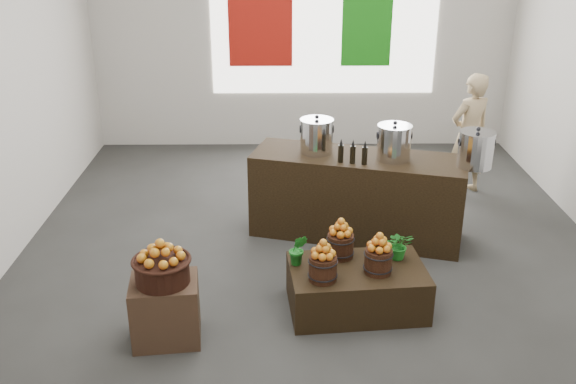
{
  "coord_description": "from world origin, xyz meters",
  "views": [
    {
      "loc": [
        -0.32,
        -5.72,
        3.18
      ],
      "look_at": [
        -0.26,
        -0.4,
        0.89
      ],
      "focal_mm": 40.0,
      "sensor_mm": 36.0,
      "label": 1
    }
  ],
  "objects_px": {
    "display_table": "(357,288)",
    "stock_pot_center": "(394,143)",
    "counter": "(357,196)",
    "wicker_basket": "(162,271)",
    "stock_pot_left": "(317,137)",
    "crate": "(166,310)",
    "stock_pot_right": "(476,150)",
    "shopper": "(469,134)"
  },
  "relations": [
    {
      "from": "counter",
      "to": "stock_pot_right",
      "type": "relative_size",
      "value": 6.47
    },
    {
      "from": "counter",
      "to": "stock_pot_center",
      "type": "height_order",
      "value": "stock_pot_center"
    },
    {
      "from": "display_table",
      "to": "stock_pot_right",
      "type": "height_order",
      "value": "stock_pot_right"
    },
    {
      "from": "crate",
      "to": "counter",
      "type": "relative_size",
      "value": 0.24
    },
    {
      "from": "wicker_basket",
      "to": "shopper",
      "type": "distance_m",
      "value": 4.41
    },
    {
      "from": "stock_pot_right",
      "to": "wicker_basket",
      "type": "bearing_deg",
      "value": -151.54
    },
    {
      "from": "crate",
      "to": "wicker_basket",
      "type": "relative_size",
      "value": 1.25
    },
    {
      "from": "crate",
      "to": "stock_pot_center",
      "type": "xyz_separation_m",
      "value": [
        2.08,
        1.76,
        0.8
      ]
    },
    {
      "from": "stock_pot_right",
      "to": "crate",
      "type": "bearing_deg",
      "value": -151.54
    },
    {
      "from": "display_table",
      "to": "stock_pot_left",
      "type": "xyz_separation_m",
      "value": [
        -0.28,
        1.55,
        0.87
      ]
    },
    {
      "from": "wicker_basket",
      "to": "shopper",
      "type": "relative_size",
      "value": 0.28
    },
    {
      "from": "stock_pot_left",
      "to": "shopper",
      "type": "xyz_separation_m",
      "value": [
        1.91,
        1.04,
        -0.32
      ]
    },
    {
      "from": "counter",
      "to": "stock_pot_right",
      "type": "xyz_separation_m",
      "value": [
        1.11,
        -0.31,
        0.62
      ]
    },
    {
      "from": "display_table",
      "to": "stock_pot_right",
      "type": "relative_size",
      "value": 3.42
    },
    {
      "from": "wicker_basket",
      "to": "stock_pot_center",
      "type": "bearing_deg",
      "value": 40.28
    },
    {
      "from": "display_table",
      "to": "shopper",
      "type": "bearing_deg",
      "value": 52.56
    },
    {
      "from": "stock_pot_center",
      "to": "wicker_basket",
      "type": "bearing_deg",
      "value": -139.72
    },
    {
      "from": "display_table",
      "to": "stock_pot_center",
      "type": "height_order",
      "value": "stock_pot_center"
    },
    {
      "from": "shopper",
      "to": "stock_pot_center",
      "type": "bearing_deg",
      "value": 23.39
    },
    {
      "from": "counter",
      "to": "shopper",
      "type": "relative_size",
      "value": 1.47
    },
    {
      "from": "display_table",
      "to": "stock_pot_center",
      "type": "distance_m",
      "value": 1.67
    },
    {
      "from": "wicker_basket",
      "to": "stock_pot_right",
      "type": "xyz_separation_m",
      "value": [
        2.85,
        1.54,
        0.44
      ]
    },
    {
      "from": "wicker_basket",
      "to": "stock_pot_center",
      "type": "height_order",
      "value": "stock_pot_center"
    },
    {
      "from": "stock_pot_left",
      "to": "stock_pot_right",
      "type": "bearing_deg",
      "value": -15.67
    },
    {
      "from": "counter",
      "to": "wicker_basket",
      "type": "bearing_deg",
      "value": -117.5
    },
    {
      "from": "display_table",
      "to": "crate",
      "type": "bearing_deg",
      "value": -170.32
    },
    {
      "from": "stock_pot_right",
      "to": "shopper",
      "type": "xyz_separation_m",
      "value": [
        0.37,
        1.47,
        -0.32
      ]
    },
    {
      "from": "wicker_basket",
      "to": "stock_pot_right",
      "type": "distance_m",
      "value": 3.27
    },
    {
      "from": "shopper",
      "to": "stock_pot_right",
      "type": "bearing_deg",
      "value": 51.55
    },
    {
      "from": "stock_pot_left",
      "to": "stock_pot_center",
      "type": "distance_m",
      "value": 0.8
    },
    {
      "from": "display_table",
      "to": "counter",
      "type": "distance_m",
      "value": 1.46
    },
    {
      "from": "stock_pot_left",
      "to": "stock_pot_right",
      "type": "distance_m",
      "value": 1.6
    },
    {
      "from": "stock_pot_center",
      "to": "stock_pot_right",
      "type": "height_order",
      "value": "same"
    },
    {
      "from": "crate",
      "to": "display_table",
      "type": "height_order",
      "value": "crate"
    },
    {
      "from": "stock_pot_right",
      "to": "shopper",
      "type": "bearing_deg",
      "value": 75.83
    },
    {
      "from": "crate",
      "to": "stock_pot_right",
      "type": "relative_size",
      "value": 1.57
    },
    {
      "from": "crate",
      "to": "wicker_basket",
      "type": "height_order",
      "value": "wicker_basket"
    },
    {
      "from": "wicker_basket",
      "to": "display_table",
      "type": "distance_m",
      "value": 1.7
    },
    {
      "from": "wicker_basket",
      "to": "counter",
      "type": "bearing_deg",
      "value": 46.83
    },
    {
      "from": "stock_pot_right",
      "to": "stock_pot_center",
      "type": "bearing_deg",
      "value": 164.33
    },
    {
      "from": "wicker_basket",
      "to": "counter",
      "type": "distance_m",
      "value": 2.55
    },
    {
      "from": "display_table",
      "to": "shopper",
      "type": "relative_size",
      "value": 0.78
    }
  ]
}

